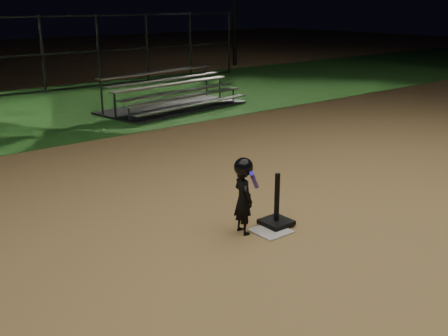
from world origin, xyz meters
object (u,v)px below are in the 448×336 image
at_px(home_plate, 271,231).
at_px(child_batter, 243,193).
at_px(batting_tee, 276,215).
at_px(bleacher_right, 173,101).

height_order(home_plate, child_batter, child_batter).
bearing_deg(child_batter, batting_tee, -96.83).
bearing_deg(home_plate, bleacher_right, 64.73).
distance_m(home_plate, child_batter, 0.66).
distance_m(batting_tee, child_batter, 0.65).
bearing_deg(batting_tee, home_plate, -152.04).
distance_m(home_plate, bleacher_right, 8.73).
relative_size(batting_tee, bleacher_right, 0.17).
relative_size(child_batter, bleacher_right, 0.24).
bearing_deg(bleacher_right, batting_tee, -122.71).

